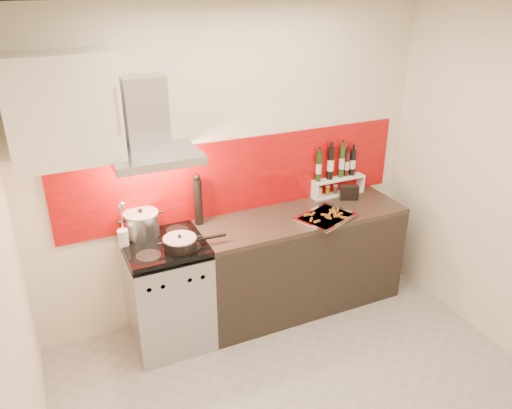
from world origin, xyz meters
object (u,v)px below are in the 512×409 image
stock_pot (142,224)px  saute_pan (181,243)px  range_stove (168,294)px  counter (300,260)px  pepper_mill (198,200)px  baking_tray (326,217)px

stock_pot → saute_pan: stock_pot is taller
range_stove → counter: size_ratio=0.51×
saute_pan → range_stove: bearing=125.3°
range_stove → saute_pan: 0.54m
saute_pan → pepper_mill: pepper_mill is taller
pepper_mill → saute_pan: bearing=-126.6°
range_stove → pepper_mill: 0.78m
range_stove → counter: (1.20, 0.00, 0.01)m
pepper_mill → baking_tray: (0.99, -0.35, -0.19)m
pepper_mill → baking_tray: pepper_mill is taller
counter → baking_tray: 0.51m
counter → stock_pot: bearing=172.4°
stock_pot → saute_pan: (0.21, -0.32, -0.05)m
stock_pot → range_stove: bearing=-57.3°
counter → stock_pot: 1.44m
counter → stock_pot: (-1.32, 0.18, 0.56)m
baking_tray → range_stove: bearing=173.6°
stock_pot → saute_pan: 0.39m
baking_tray → counter: bearing=131.4°
range_stove → baking_tray: size_ratio=1.64×
counter → baking_tray: bearing=-48.6°
range_stove → stock_pot: bearing=122.7°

